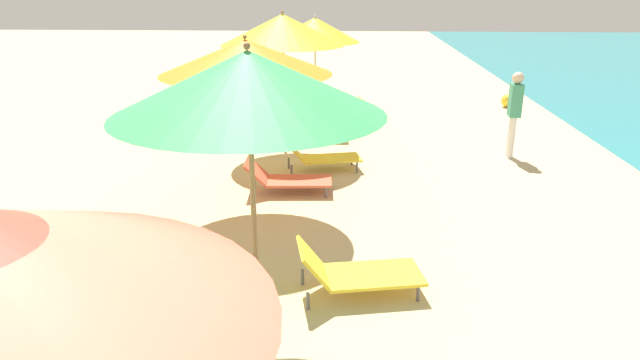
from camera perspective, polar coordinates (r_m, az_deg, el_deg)
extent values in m
cylinder|color=olive|center=(5.29, -6.58, -5.98)|extent=(0.05, 0.05, 2.36)
cone|color=#3FB266|center=(4.85, -7.25, 9.70)|extent=(2.36, 2.36, 0.54)
sphere|color=olive|center=(4.80, -7.40, 13.25)|extent=(0.06, 0.06, 0.06)
cube|color=yellow|center=(6.66, 5.39, -9.50)|extent=(1.22, 0.84, 0.04)
cube|color=yellow|center=(6.45, -0.72, -8.30)|extent=(0.43, 0.69, 0.41)
cylinder|color=#59595E|center=(7.06, 8.55, -8.99)|extent=(0.04, 0.04, 0.20)
cylinder|color=#59595E|center=(6.61, 9.86, -11.18)|extent=(0.04, 0.04, 0.20)
cylinder|color=#59595E|center=(6.83, -1.77, -9.76)|extent=(0.04, 0.04, 0.20)
cylinder|color=#59595E|center=(6.37, -1.24, -12.12)|extent=(0.04, 0.04, 0.20)
cylinder|color=olive|center=(8.55, -7.12, 3.34)|extent=(0.05, 0.05, 2.17)
cone|color=orange|center=(8.28, -7.51, 12.21)|extent=(2.48, 2.48, 0.49)
sphere|color=olive|center=(8.25, -7.59, 14.11)|extent=(0.06, 0.06, 0.06)
cube|color=#D8593F|center=(9.66, -2.14, -0.09)|extent=(1.14, 0.66, 0.04)
cube|color=#D8593F|center=(9.65, -6.47, 0.93)|extent=(0.40, 0.62, 0.36)
cylinder|color=#59595E|center=(9.93, 0.54, -0.21)|extent=(0.04, 0.04, 0.18)
cylinder|color=#59595E|center=(9.46, 0.59, -1.23)|extent=(0.04, 0.04, 0.18)
cylinder|color=#59595E|center=(9.99, -6.61, -0.22)|extent=(0.04, 0.04, 0.18)
cylinder|color=#59595E|center=(9.52, -6.92, -1.24)|extent=(0.04, 0.04, 0.18)
cylinder|color=olive|center=(11.71, -3.63, 8.00)|extent=(0.05, 0.05, 2.23)
cone|color=yellow|center=(11.51, -3.78, 14.90)|extent=(2.47, 2.47, 0.60)
sphere|color=olive|center=(11.49, -3.82, 16.54)|extent=(0.06, 0.06, 0.06)
cube|color=yellow|center=(12.92, 0.18, 5.22)|extent=(1.16, 0.67, 0.04)
cube|color=yellow|center=(12.92, -3.22, 5.97)|extent=(0.42, 0.65, 0.33)
cylinder|color=#59595E|center=(13.21, 2.26, 4.92)|extent=(0.04, 0.04, 0.23)
cylinder|color=#59595E|center=(12.69, 2.28, 4.30)|extent=(0.04, 0.04, 0.23)
cylinder|color=#59595E|center=(13.26, -3.32, 4.95)|extent=(0.04, 0.04, 0.23)
cylinder|color=#59595E|center=(12.74, -3.52, 4.34)|extent=(0.04, 0.04, 0.23)
cube|color=yellow|center=(10.78, 1.13, 2.20)|extent=(1.21, 0.78, 0.04)
cube|color=yellow|center=(10.62, -2.62, 3.06)|extent=(0.45, 0.61, 0.39)
cylinder|color=#59595E|center=(11.12, 3.22, 2.03)|extent=(0.04, 0.04, 0.21)
cylinder|color=#59595E|center=(10.70, 3.75, 1.31)|extent=(0.04, 0.04, 0.21)
cylinder|color=#59595E|center=(10.93, -3.17, 1.71)|extent=(0.04, 0.04, 0.21)
cylinder|color=#59595E|center=(10.50, -2.89, 0.96)|extent=(0.04, 0.04, 0.21)
cylinder|color=silver|center=(14.89, -0.49, 9.99)|extent=(0.05, 0.05, 1.96)
cone|color=yellow|center=(14.73, -0.50, 14.92)|extent=(2.27, 2.27, 0.61)
sphere|color=silver|center=(14.71, -0.51, 16.22)|extent=(0.06, 0.06, 0.06)
cube|color=yellow|center=(16.12, 2.61, 8.08)|extent=(1.08, 0.80, 0.04)
cube|color=yellow|center=(15.97, 0.45, 8.68)|extent=(0.40, 0.65, 0.36)
cylinder|color=#59595E|center=(16.47, 3.75, 7.82)|extent=(0.04, 0.04, 0.23)
cylinder|color=#59595E|center=(15.99, 4.16, 7.46)|extent=(0.04, 0.04, 0.23)
cylinder|color=#59595E|center=(16.27, 0.06, 7.71)|extent=(0.04, 0.04, 0.23)
cylinder|color=#59595E|center=(15.78, 0.36, 7.35)|extent=(0.04, 0.04, 0.23)
cylinder|color=silver|center=(12.26, 18.66, 4.26)|extent=(0.11, 0.11, 0.86)
cylinder|color=silver|center=(12.10, 18.79, 4.05)|extent=(0.11, 0.11, 0.86)
cube|color=#3F9972|center=(12.01, 19.11, 7.62)|extent=(0.25, 0.38, 0.65)
sphere|color=beige|center=(11.94, 19.35, 9.68)|extent=(0.23, 0.23, 0.23)
sphere|color=yellow|center=(17.17, 18.43, 7.60)|extent=(0.38, 0.38, 0.38)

